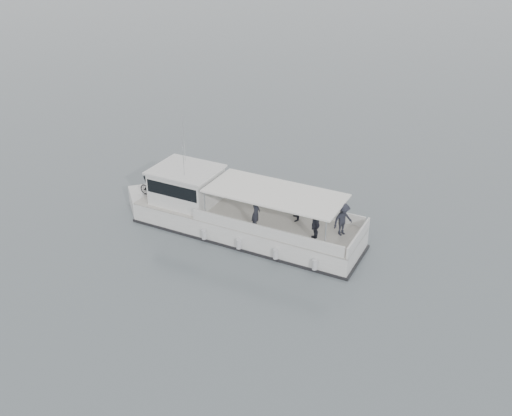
# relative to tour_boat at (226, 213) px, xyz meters

# --- Properties ---
(ground) EXTENTS (1400.00, 1400.00, 0.00)m
(ground) POSITION_rel_tour_boat_xyz_m (-2.53, -0.81, -0.96)
(ground) COLOR #535D62
(ground) RESTS_ON ground
(tour_boat) EXTENTS (13.70, 7.37, 5.84)m
(tour_boat) POSITION_rel_tour_boat_xyz_m (0.00, 0.00, 0.00)
(tour_boat) COLOR white
(tour_boat) RESTS_ON ground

